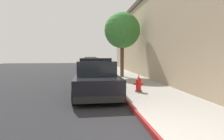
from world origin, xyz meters
The scene contains 9 objects.
ground_plane centered at (-4.56, 10.00, -0.10)m, with size 30.54×60.00×0.20m, color #232326.
sidewalk_pavement centered at (1.44, 10.00, 0.07)m, with size 2.88×60.00×0.15m, color #9E9991.
curb_painted_edge centered at (-0.04, 10.00, 0.07)m, with size 0.08×60.00×0.15m, color maroon.
storefront_building centered at (6.07, 9.46, 3.27)m, with size 6.63×28.19×6.51m.
police_cruiser centered at (-1.10, 5.17, 0.74)m, with size 1.94×4.84×1.68m.
parked_car_silver_ahead centered at (-1.13, 14.51, 0.74)m, with size 1.94×4.84×1.56m.
parked_car_dark_far centered at (-1.01, 23.98, 0.74)m, with size 1.94×4.84×1.56m.
fire_hydrant centered at (0.82, 4.68, 0.50)m, with size 0.44×0.40×0.76m.
street_tree centered at (1.21, 10.67, 3.72)m, with size 2.76×2.76×4.97m.
Camera 1 is at (-1.49, -3.27, 1.82)m, focal length 29.03 mm.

